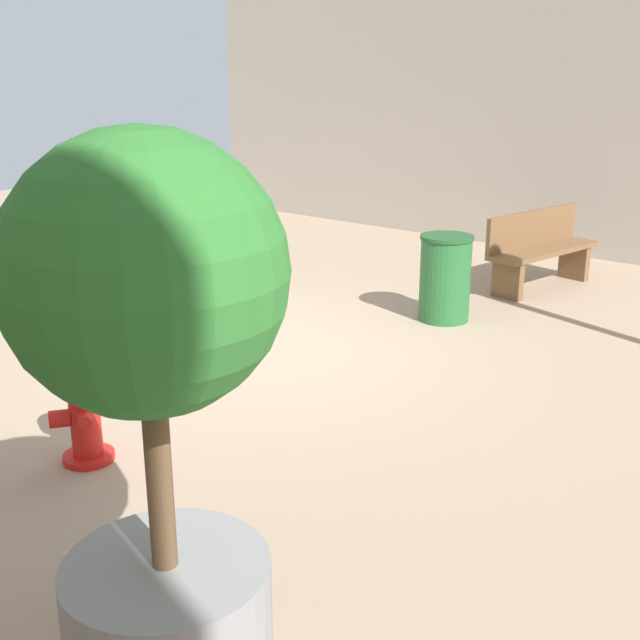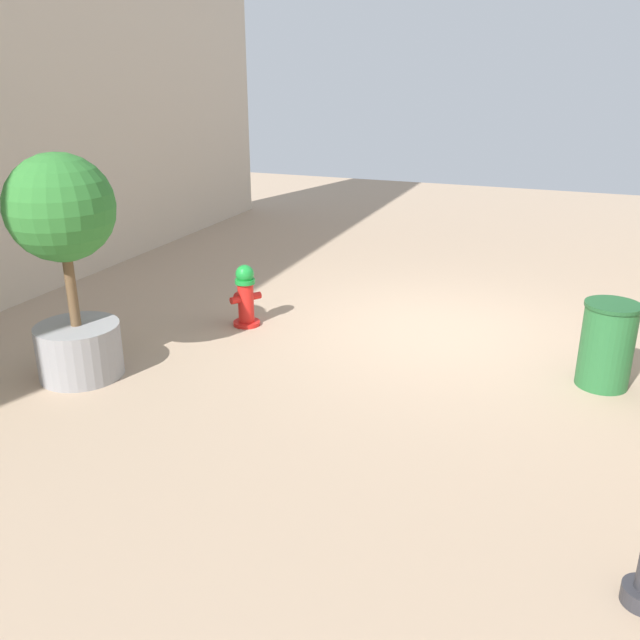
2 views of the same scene
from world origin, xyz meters
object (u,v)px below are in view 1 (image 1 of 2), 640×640
object	(u,v)px
planter_tree	(152,376)
trash_bin	(445,278)
fire_hydrant	(83,406)
bench_near	(539,248)

from	to	relation	value
planter_tree	trash_bin	world-z (taller)	planter_tree
fire_hydrant	bench_near	distance (m)	6.31
fire_hydrant	bench_near	xyz separation A→B (m)	(-6.29, 0.43, 0.09)
planter_tree	trash_bin	xyz separation A→B (m)	(-5.38, -1.83, -0.99)
fire_hydrant	trash_bin	world-z (taller)	trash_bin
trash_bin	fire_hydrant	bearing A→B (deg)	-2.99
bench_near	fire_hydrant	bearing A→B (deg)	-3.93
bench_near	trash_bin	world-z (taller)	bench_near
fire_hydrant	trash_bin	distance (m)	4.40
fire_hydrant	planter_tree	size ratio (longest dim) A/B	0.34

